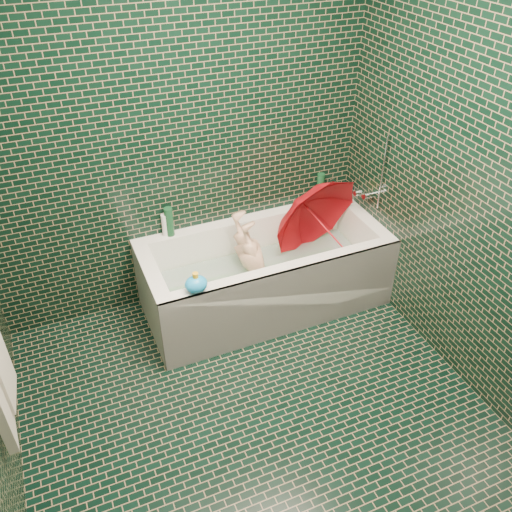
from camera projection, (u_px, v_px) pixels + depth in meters
name	position (u px, v px, depth m)	size (l,w,h in m)	color
floor	(265.00, 429.00, 3.11)	(2.80, 2.80, 0.00)	black
wall_back	(177.00, 135.00, 3.42)	(2.80, 2.80, 0.00)	black
wall_right	(497.00, 195.00, 2.80)	(2.80, 2.80, 0.00)	black
bathtub	(266.00, 281.00, 3.88)	(1.70, 0.75, 0.55)	white
bath_mat	(265.00, 286.00, 3.93)	(1.35, 0.47, 0.01)	green
water	(265.00, 270.00, 3.84)	(1.48, 0.53, 0.00)	silver
faucet	(371.00, 190.00, 3.82)	(0.18, 0.19, 0.55)	silver
child	(257.00, 268.00, 3.85)	(0.32, 0.21, 0.87)	tan
umbrella	(325.00, 228.00, 3.80)	(0.67, 0.67, 0.59)	red
soap_bottle_a	(334.00, 200.00, 4.15)	(0.09, 0.09, 0.23)	white
soap_bottle_b	(343.00, 197.00, 4.19)	(0.09, 0.09, 0.19)	#411D6F
soap_bottle_c	(323.00, 202.00, 4.12)	(0.14, 0.14, 0.18)	#134323
bottle_right_tall	(320.00, 188.00, 4.06)	(0.06, 0.06, 0.24)	#134323
bottle_right_pump	(332.00, 190.00, 4.11)	(0.05, 0.05, 0.17)	silver
bottle_left_tall	(169.00, 222.00, 3.70)	(0.06, 0.06, 0.21)	#134323
bottle_left_short	(165.00, 225.00, 3.71)	(0.05, 0.05, 0.16)	white
rubber_duck	(326.00, 197.00, 4.11)	(0.11, 0.08, 0.09)	yellow
bath_toy	(196.00, 284.00, 3.22)	(0.16, 0.14, 0.14)	#1B9BFA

